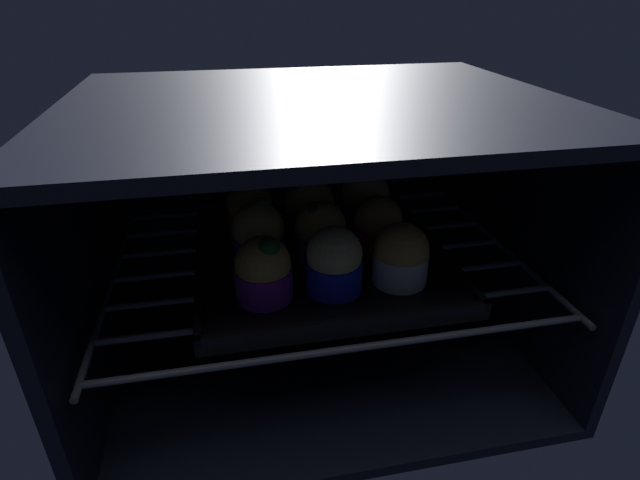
% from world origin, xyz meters
% --- Properties ---
extents(oven_cavity, '(0.59, 0.47, 0.37)m').
position_xyz_m(oven_cavity, '(0.00, 0.26, 0.17)').
color(oven_cavity, black).
rests_on(oven_cavity, ground).
extents(oven_rack, '(0.55, 0.42, 0.01)m').
position_xyz_m(oven_rack, '(0.00, 0.22, 0.14)').
color(oven_rack, '#444756').
rests_on(oven_rack, oven_cavity).
extents(baking_tray, '(0.32, 0.32, 0.02)m').
position_xyz_m(baking_tray, '(0.00, 0.20, 0.15)').
color(baking_tray, black).
rests_on(baking_tray, oven_rack).
extents(muffin_row0_col0, '(0.07, 0.07, 0.08)m').
position_xyz_m(muffin_row0_col0, '(-0.08, 0.12, 0.19)').
color(muffin_row0_col0, '#7A238C').
rests_on(muffin_row0_col0, baking_tray).
extents(muffin_row0_col1, '(0.07, 0.07, 0.08)m').
position_xyz_m(muffin_row0_col1, '(0.00, 0.12, 0.19)').
color(muffin_row0_col1, '#1928B7').
rests_on(muffin_row0_col1, baking_tray).
extents(muffin_row0_col2, '(0.07, 0.07, 0.08)m').
position_xyz_m(muffin_row0_col2, '(0.08, 0.12, 0.19)').
color(muffin_row0_col2, silver).
rests_on(muffin_row0_col2, baking_tray).
extents(muffin_row1_col0, '(0.07, 0.07, 0.09)m').
position_xyz_m(muffin_row1_col0, '(-0.08, 0.20, 0.19)').
color(muffin_row1_col0, '#1928B7').
rests_on(muffin_row1_col0, baking_tray).
extents(muffin_row1_col1, '(0.07, 0.07, 0.08)m').
position_xyz_m(muffin_row1_col1, '(-0.00, 0.20, 0.19)').
color(muffin_row1_col1, '#7A238C').
rests_on(muffin_row1_col1, baking_tray).
extents(muffin_row1_col2, '(0.07, 0.07, 0.08)m').
position_xyz_m(muffin_row1_col2, '(0.08, 0.21, 0.19)').
color(muffin_row1_col2, red).
rests_on(muffin_row1_col2, baking_tray).
extents(muffin_row2_col0, '(0.07, 0.07, 0.08)m').
position_xyz_m(muffin_row2_col0, '(-0.09, 0.28, 0.19)').
color(muffin_row2_col0, red).
rests_on(muffin_row2_col0, baking_tray).
extents(muffin_row2_col1, '(0.07, 0.07, 0.08)m').
position_xyz_m(muffin_row2_col1, '(-0.00, 0.28, 0.19)').
color(muffin_row2_col1, '#1928B7').
rests_on(muffin_row2_col1, baking_tray).
extents(muffin_row2_col2, '(0.07, 0.07, 0.09)m').
position_xyz_m(muffin_row2_col2, '(0.08, 0.28, 0.19)').
color(muffin_row2_col2, '#1928B7').
rests_on(muffin_row2_col2, baking_tray).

